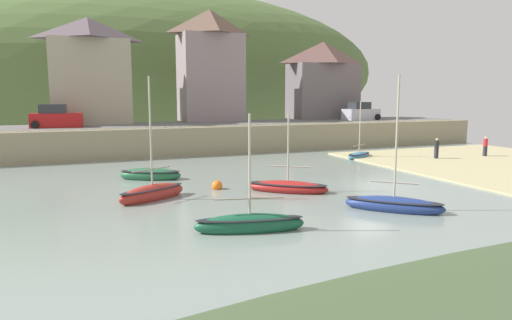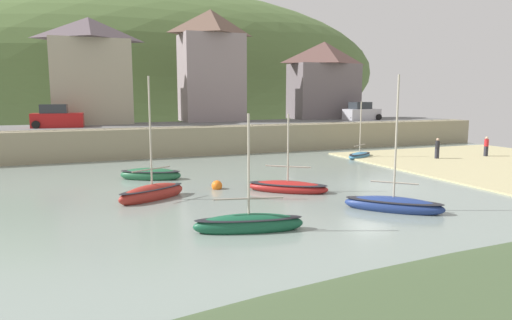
{
  "view_description": "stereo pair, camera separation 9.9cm",
  "coord_description": "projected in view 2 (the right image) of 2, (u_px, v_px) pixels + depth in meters",
  "views": [
    {
      "loc": [
        -15.76,
        -21.55,
        5.18
      ],
      "look_at": [
        -5.79,
        3.13,
        1.36
      ],
      "focal_mm": 32.2,
      "sensor_mm": 36.0,
      "label": 1
    },
    {
      "loc": [
        -15.67,
        -21.58,
        5.18
      ],
      "look_at": [
        -5.79,
        3.13,
        1.36
      ],
      "focal_mm": 32.2,
      "sensor_mm": 36.0,
      "label": 2
    }
  ],
  "objects": [
    {
      "name": "hillside_backdrop",
      "position": [
        149.0,
        71.0,
        74.45
      ],
      "size": [
        80.0,
        44.0,
        25.53
      ],
      "color": "#516B38",
      "rests_on": "ground"
    },
    {
      "name": "sailboat_nearest_shore",
      "position": [
        151.0,
        175.0,
        28.23
      ],
      "size": [
        3.98,
        2.85,
        0.9
      ],
      "rotation": [
        0.0,
        0.0,
        -0.46
      ],
      "color": "#215C39",
      "rests_on": "ground"
    },
    {
      "name": "parked_car_near_slipway",
      "position": [
        57.0,
        118.0,
        38.7
      ],
      "size": [
        4.22,
        2.02,
        1.95
      ],
      "rotation": [
        0.0,
        0.0,
        -0.08
      ],
      "color": "#AD1818",
      "rests_on": "ground"
    },
    {
      "name": "quay_seawall",
      "position": [
        256.0,
        136.0,
        42.22
      ],
      "size": [
        48.0,
        9.4,
        2.4
      ],
      "color": "gray",
      "rests_on": "ground"
    },
    {
      "name": "waterfront_building_left",
      "position": [
        91.0,
        70.0,
        43.36
      ],
      "size": [
        7.32,
        5.93,
        9.9
      ],
      "color": "#A29A81",
      "rests_on": "ground"
    },
    {
      "name": "sailboat_tall_mast",
      "position": [
        152.0,
        193.0,
        22.72
      ],
      "size": [
        3.84,
        2.69,
        6.27
      ],
      "rotation": [
        0.0,
        0.0,
        0.5
      ],
      "color": "#A22B23",
      "rests_on": "ground"
    },
    {
      "name": "motorboat_with_cabin",
      "position": [
        249.0,
        224.0,
        17.46
      ],
      "size": [
        4.35,
        1.89,
        4.68
      ],
      "rotation": [
        0.0,
        0.0,
        -0.23
      ],
      "color": "#175437",
      "rests_on": "ground"
    },
    {
      "name": "parked_car_by_wall",
      "position": [
        361.0,
        113.0,
        49.9
      ],
      "size": [
        4.27,
        2.16,
        1.95
      ],
      "rotation": [
        0.0,
        0.0,
        0.12
      ],
      "color": "#B4B2BB",
      "rests_on": "ground"
    },
    {
      "name": "person_near_water",
      "position": [
        486.0,
        145.0,
        37.9
      ],
      "size": [
        0.34,
        0.34,
        1.62
      ],
      "color": "#282833",
      "rests_on": "ground"
    },
    {
      "name": "person_on_slipway",
      "position": [
        437.0,
        147.0,
        36.52
      ],
      "size": [
        0.34,
        0.34,
        1.62
      ],
      "color": "#282833",
      "rests_on": "ground"
    },
    {
      "name": "waterfront_building_centre",
      "position": [
        211.0,
        65.0,
        47.6
      ],
      "size": [
        6.52,
        4.82,
        11.38
      ],
      "color": "gray",
      "rests_on": "ground"
    },
    {
      "name": "rowboat_small_beached",
      "position": [
        288.0,
        187.0,
        24.61
      ],
      "size": [
        4.3,
        3.77,
        4.34
      ],
      "rotation": [
        0.0,
        0.0,
        -0.66
      ],
      "color": "maroon",
      "rests_on": "ground"
    },
    {
      "name": "sailboat_white_hull",
      "position": [
        360.0,
        155.0,
        37.67
      ],
      "size": [
        3.3,
        2.56,
        4.74
      ],
      "rotation": [
        0.0,
        0.0,
        0.52
      ],
      "color": "teal",
      "rests_on": "ground"
    },
    {
      "name": "waterfront_building_right",
      "position": [
        324.0,
        80.0,
        52.72
      ],
      "size": [
        7.89,
        4.51,
        8.71
      ],
      "color": "slate",
      "rests_on": "ground"
    },
    {
      "name": "sailboat_far_left",
      "position": [
        393.0,
        205.0,
        20.53
      ],
      "size": [
        3.98,
        3.88,
        6.21
      ],
      "rotation": [
        0.0,
        0.0,
        -0.76
      ],
      "color": "navy",
      "rests_on": "ground"
    },
    {
      "name": "mooring_buoy",
      "position": [
        217.0,
        186.0,
        25.28
      ],
      "size": [
        0.6,
        0.6,
        0.6
      ],
      "color": "orange",
      "rests_on": "ground"
    }
  ]
}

